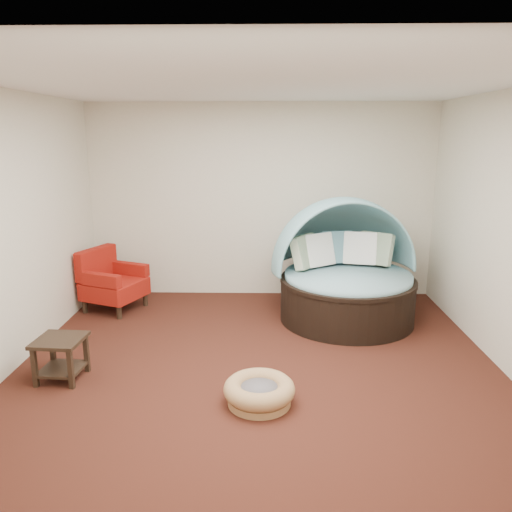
{
  "coord_description": "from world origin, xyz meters",
  "views": [
    {
      "loc": [
        0.08,
        -4.75,
        2.35
      ],
      "look_at": [
        -0.04,
        0.6,
        1.04
      ],
      "focal_mm": 35.0,
      "sensor_mm": 36.0,
      "label": 1
    }
  ],
  "objects_px": {
    "canopy_daybed": "(345,263)",
    "red_armchair": "(111,282)",
    "side_table": "(61,353)",
    "pet_basket": "(259,392)"
  },
  "relations": [
    {
      "from": "canopy_daybed",
      "to": "red_armchair",
      "type": "xyz_separation_m",
      "value": [
        -3.15,
        0.26,
        -0.35
      ]
    },
    {
      "from": "canopy_daybed",
      "to": "side_table",
      "type": "relative_size",
      "value": 4.38
    },
    {
      "from": "canopy_daybed",
      "to": "side_table",
      "type": "height_order",
      "value": "canopy_daybed"
    },
    {
      "from": "red_armchair",
      "to": "side_table",
      "type": "xyz_separation_m",
      "value": [
        0.12,
        -2.05,
        -0.11
      ]
    },
    {
      "from": "pet_basket",
      "to": "red_armchair",
      "type": "height_order",
      "value": "red_armchair"
    },
    {
      "from": "canopy_daybed",
      "to": "pet_basket",
      "type": "height_order",
      "value": "canopy_daybed"
    },
    {
      "from": "side_table",
      "to": "pet_basket",
      "type": "bearing_deg",
      "value": -12.25
    },
    {
      "from": "red_armchair",
      "to": "canopy_daybed",
      "type": "bearing_deg",
      "value": 17.58
    },
    {
      "from": "canopy_daybed",
      "to": "pet_basket",
      "type": "bearing_deg",
      "value": -127.19
    },
    {
      "from": "pet_basket",
      "to": "red_armchair",
      "type": "relative_size",
      "value": 0.78
    }
  ]
}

